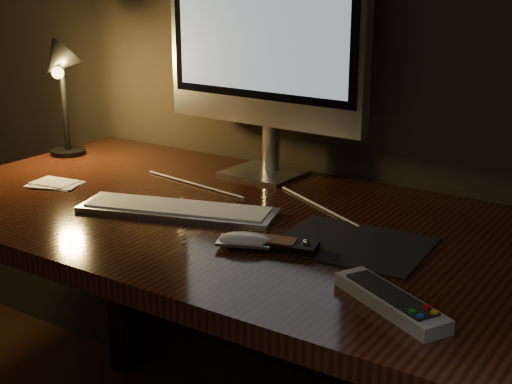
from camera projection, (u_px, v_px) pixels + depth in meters
The scene contains 10 objects.
desk at pixel (283, 268), 1.52m from camera, with size 1.60×0.75×0.75m.
monitor at pixel (263, 35), 1.65m from camera, with size 0.54×0.16×0.57m.
keyboard at pixel (178, 209), 1.47m from camera, with size 0.41×0.12×0.02m, color silver.
mousepad at pixel (354, 244), 1.30m from camera, with size 0.27×0.21×0.00m, color black.
mouse at pixel (245, 242), 1.29m from camera, with size 0.10×0.05×0.02m, color white.
media_remote at pixel (281, 245), 1.28m from camera, with size 0.14×0.08×0.02m.
tv_remote at pixel (390, 301), 1.06m from camera, with size 0.21×0.15×0.03m.
papers at pixel (55, 184), 1.67m from camera, with size 0.12×0.08×0.01m, color white.
desk_lamp at pixel (59, 78), 1.85m from camera, with size 0.14×0.16×0.32m.
cable at pixel (251, 196), 1.58m from camera, with size 0.01×0.01×0.61m, color white.
Camera 1 is at (0.73, 0.72, 1.23)m, focal length 50.00 mm.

